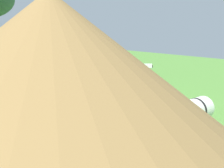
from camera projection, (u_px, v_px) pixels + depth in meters
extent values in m
plane|color=#548C38|center=(138.00, 108.00, 11.42)|extent=(36.00, 36.00, 0.00)
cone|color=olive|center=(52.00, 63.00, 4.05)|extent=(5.51, 5.51, 2.13)
cylinder|color=brown|center=(65.00, 78.00, 11.65)|extent=(0.10, 0.10, 2.41)
cone|color=beige|center=(64.00, 42.00, 11.29)|extent=(3.38, 3.38, 0.72)
cube|color=silver|center=(66.00, 88.00, 11.76)|extent=(1.45, 0.93, 0.04)
cylinder|color=silver|center=(69.00, 101.00, 11.15)|extent=(0.06, 0.06, 0.70)
cylinder|color=silver|center=(50.00, 96.00, 11.97)|extent=(0.06, 0.06, 0.70)
cylinder|color=silver|center=(82.00, 97.00, 11.71)|extent=(0.06, 0.06, 0.70)
cylinder|color=silver|center=(64.00, 92.00, 12.54)|extent=(0.06, 0.06, 0.70)
cube|color=silver|center=(91.00, 92.00, 12.25)|extent=(0.58, 0.57, 0.04)
cube|color=silver|center=(95.00, 87.00, 12.27)|extent=(0.42, 0.22, 0.45)
cylinder|color=silver|center=(89.00, 98.00, 12.06)|extent=(0.04, 0.04, 0.45)
cylinder|color=silver|center=(86.00, 96.00, 12.40)|extent=(0.04, 0.04, 0.45)
cylinder|color=silver|center=(96.00, 97.00, 12.19)|extent=(0.04, 0.04, 0.45)
cylinder|color=silver|center=(93.00, 95.00, 12.53)|extent=(0.04, 0.04, 0.45)
cube|color=white|center=(64.00, 88.00, 12.91)|extent=(0.59, 0.60, 0.04)
cube|color=white|center=(63.00, 83.00, 13.04)|extent=(0.27, 0.39, 0.45)
cylinder|color=white|center=(68.00, 93.00, 12.84)|extent=(0.04, 0.04, 0.45)
cylinder|color=white|center=(60.00, 94.00, 12.74)|extent=(0.04, 0.04, 0.45)
cylinder|color=white|center=(67.00, 92.00, 13.18)|extent=(0.04, 0.04, 0.45)
cylinder|color=white|center=(60.00, 92.00, 13.08)|extent=(0.04, 0.04, 0.45)
cube|color=silver|center=(39.00, 97.00, 11.44)|extent=(0.58, 0.57, 0.04)
cube|color=silver|center=(34.00, 92.00, 11.32)|extent=(0.41, 0.24, 0.45)
cylinder|color=silver|center=(43.00, 100.00, 11.72)|extent=(0.04, 0.04, 0.45)
cylinder|color=silver|center=(44.00, 103.00, 11.37)|extent=(0.04, 0.04, 0.45)
cylinder|color=silver|center=(35.00, 101.00, 11.60)|extent=(0.04, 0.04, 0.45)
cylinder|color=silver|center=(35.00, 103.00, 11.25)|extent=(0.04, 0.04, 0.45)
cube|color=white|center=(73.00, 101.00, 10.77)|extent=(0.57, 0.57, 0.04)
cube|color=white|center=(74.00, 97.00, 10.55)|extent=(0.22, 0.42, 0.45)
cylinder|color=white|center=(67.00, 106.00, 10.92)|extent=(0.04, 0.04, 0.45)
cylinder|color=white|center=(76.00, 105.00, 11.06)|extent=(0.04, 0.04, 0.45)
cylinder|color=white|center=(69.00, 109.00, 10.59)|extent=(0.04, 0.04, 0.45)
cylinder|color=white|center=(78.00, 107.00, 10.73)|extent=(0.04, 0.04, 0.45)
cylinder|color=black|center=(38.00, 88.00, 13.05)|extent=(0.13, 0.13, 0.86)
cylinder|color=black|center=(41.00, 88.00, 13.11)|extent=(0.13, 0.13, 0.86)
cube|color=beige|center=(39.00, 73.00, 12.91)|extent=(0.39, 0.51, 0.61)
cylinder|color=tan|center=(33.00, 73.00, 12.81)|extent=(0.09, 0.09, 0.57)
cylinder|color=tan|center=(44.00, 72.00, 13.01)|extent=(0.09, 0.09, 0.57)
sphere|color=tan|center=(38.00, 64.00, 12.81)|extent=(0.23, 0.23, 0.23)
cylinder|color=#242328|center=(52.00, 86.00, 13.57)|extent=(0.12, 0.12, 0.84)
cylinder|color=#242328|center=(50.00, 86.00, 13.44)|extent=(0.12, 0.12, 0.84)
cube|color=beige|center=(51.00, 72.00, 13.34)|extent=(0.32, 0.49, 0.60)
cylinder|color=beige|center=(54.00, 71.00, 13.56)|extent=(0.09, 0.09, 0.56)
cylinder|color=beige|center=(47.00, 72.00, 13.12)|extent=(0.09, 0.09, 0.56)
sphere|color=beige|center=(50.00, 63.00, 13.25)|extent=(0.23, 0.23, 0.23)
cube|color=teal|center=(107.00, 121.00, 9.23)|extent=(0.65, 0.63, 0.03)
cube|color=white|center=(100.00, 114.00, 9.32)|extent=(0.65, 0.63, 0.29)
cube|color=silver|center=(109.00, 122.00, 9.50)|extent=(0.60, 0.17, 0.22)
cube|color=silver|center=(101.00, 127.00, 9.07)|extent=(0.60, 0.17, 0.22)
cylinder|color=silver|center=(129.00, 72.00, 14.19)|extent=(1.48, 1.39, 0.62)
cylinder|color=black|center=(124.00, 72.00, 14.20)|extent=(0.47, 0.53, 0.63)
cylinder|color=black|center=(134.00, 72.00, 14.18)|extent=(0.47, 0.53, 0.63)
cylinder|color=silver|center=(143.00, 69.00, 14.12)|extent=(0.58, 0.56, 0.49)
cube|color=silver|center=(148.00, 66.00, 14.07)|extent=(0.42, 0.40, 0.20)
cube|color=black|center=(152.00, 66.00, 14.07)|extent=(0.17, 0.17, 0.12)
cube|color=black|center=(143.00, 65.00, 14.07)|extent=(0.30, 0.27, 0.28)
cylinder|color=silver|center=(139.00, 82.00, 14.47)|extent=(0.11, 0.11, 0.75)
cylinder|color=black|center=(139.00, 89.00, 14.55)|extent=(0.13, 0.13, 0.06)
cylinder|color=silver|center=(139.00, 84.00, 14.14)|extent=(0.11, 0.11, 0.75)
cylinder|color=black|center=(139.00, 90.00, 14.22)|extent=(0.13, 0.13, 0.06)
cylinder|color=silver|center=(119.00, 82.00, 14.51)|extent=(0.11, 0.11, 0.75)
cylinder|color=black|center=(119.00, 89.00, 14.59)|extent=(0.13, 0.13, 0.06)
cylinder|color=silver|center=(119.00, 84.00, 14.18)|extent=(0.11, 0.11, 0.75)
cylinder|color=black|center=(119.00, 90.00, 14.26)|extent=(0.13, 0.13, 0.06)
cylinder|color=black|center=(115.00, 74.00, 14.24)|extent=(0.21, 0.19, 0.53)
cylinder|color=silver|center=(141.00, 84.00, 11.23)|extent=(1.37, 1.73, 0.62)
cylinder|color=black|center=(142.00, 82.00, 11.55)|extent=(0.58, 0.39, 0.63)
cylinder|color=black|center=(141.00, 86.00, 10.95)|extent=(0.58, 0.39, 0.63)
cylinder|color=silver|center=(139.00, 84.00, 10.41)|extent=(0.51, 0.60, 0.49)
cube|color=silver|center=(139.00, 82.00, 10.11)|extent=(0.36, 0.44, 0.20)
cube|color=black|center=(138.00, 83.00, 9.94)|extent=(0.16, 0.16, 0.12)
cube|color=black|center=(139.00, 79.00, 10.37)|extent=(0.22, 0.34, 0.28)
cylinder|color=silver|center=(144.00, 103.00, 10.75)|extent=(0.11, 0.11, 0.80)
cylinder|color=black|center=(143.00, 112.00, 10.83)|extent=(0.13, 0.13, 0.06)
cylinder|color=silver|center=(135.00, 102.00, 10.82)|extent=(0.11, 0.11, 0.80)
cylinder|color=black|center=(135.00, 111.00, 10.90)|extent=(0.13, 0.13, 0.06)
cylinder|color=silver|center=(146.00, 95.00, 11.94)|extent=(0.11, 0.11, 0.80)
cylinder|color=black|center=(146.00, 103.00, 12.02)|extent=(0.13, 0.13, 0.06)
cylinder|color=silver|center=(139.00, 94.00, 12.01)|extent=(0.11, 0.11, 0.80)
cylinder|color=black|center=(139.00, 102.00, 12.09)|extent=(0.13, 0.13, 0.06)
cylinder|color=black|center=(143.00, 82.00, 12.09)|extent=(0.16, 0.23, 0.53)
cylinder|color=silver|center=(190.00, 112.00, 7.78)|extent=(0.89, 1.56, 0.69)
cylinder|color=black|center=(196.00, 110.00, 7.96)|extent=(0.71, 0.18, 0.71)
cylinder|color=black|center=(184.00, 114.00, 7.62)|extent=(0.71, 0.18, 0.71)
cylinder|color=silver|center=(174.00, 111.00, 7.28)|extent=(0.38, 0.59, 0.51)
cube|color=silver|center=(168.00, 108.00, 7.08)|extent=(0.23, 0.42, 0.20)
cube|color=black|center=(163.00, 110.00, 6.97)|extent=(0.14, 0.14, 0.12)
cube|color=black|center=(175.00, 104.00, 7.24)|extent=(0.09, 0.37, 0.28)
cylinder|color=silver|center=(182.00, 140.00, 7.44)|extent=(0.11, 0.11, 0.76)
cylinder|color=black|center=(182.00, 151.00, 7.51)|extent=(0.13, 0.13, 0.06)
cylinder|color=silver|center=(171.00, 135.00, 7.72)|extent=(0.11, 0.11, 0.76)
cylinder|color=black|center=(171.00, 146.00, 7.80)|extent=(0.13, 0.13, 0.06)
cylinder|color=silver|center=(205.00, 130.00, 8.12)|extent=(0.11, 0.11, 0.76)
cylinder|color=black|center=(204.00, 140.00, 8.20)|extent=(0.13, 0.13, 0.06)
cylinder|color=silver|center=(194.00, 126.00, 8.41)|extent=(0.11, 0.11, 0.76)
cylinder|color=black|center=(193.00, 136.00, 8.49)|extent=(0.13, 0.13, 0.06)
cylinder|color=black|center=(205.00, 110.00, 8.29)|extent=(0.08, 0.24, 0.53)
cube|color=#9F544C|center=(122.00, 80.00, 16.78)|extent=(1.34, 2.74, 0.08)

